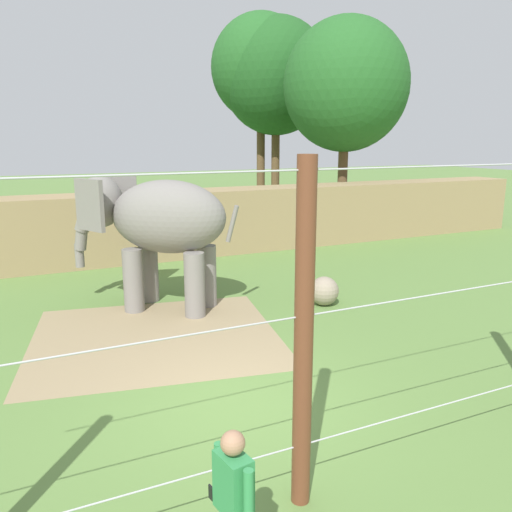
# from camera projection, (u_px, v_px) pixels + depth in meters

# --- Properties ---
(ground_plane) EXTENTS (120.00, 120.00, 0.00)m
(ground_plane) POSITION_uv_depth(u_px,v_px,m) (239.00, 405.00, 8.22)
(ground_plane) COLOR #5B7F3D
(dirt_patch) EXTENTS (5.90, 5.57, 0.01)m
(dirt_patch) POSITION_uv_depth(u_px,v_px,m) (156.00, 336.00, 11.09)
(dirt_patch) COLOR #937F5B
(dirt_patch) RESTS_ON ground
(embankment_wall) EXTENTS (36.00, 1.80, 2.33)m
(embankment_wall) POSITION_uv_depth(u_px,v_px,m) (111.00, 228.00, 17.67)
(embankment_wall) COLOR #997F56
(embankment_wall) RESTS_ON ground
(elephant) EXTENTS (3.82, 3.49, 3.26)m
(elephant) POSITION_uv_depth(u_px,v_px,m) (156.00, 222.00, 12.59)
(elephant) COLOR gray
(elephant) RESTS_ON ground
(enrichment_ball) EXTENTS (0.74, 0.74, 0.74)m
(enrichment_ball) POSITION_uv_depth(u_px,v_px,m) (324.00, 291.00, 13.14)
(enrichment_ball) COLOR gray
(enrichment_ball) RESTS_ON ground
(cable_fence) EXTENTS (9.29, 0.21, 3.99)m
(cable_fence) POSITION_uv_depth(u_px,v_px,m) (315.00, 338.00, 5.69)
(cable_fence) COLOR brown
(cable_fence) RESTS_ON ground
(zookeeper) EXTENTS (0.28, 0.58, 1.67)m
(zookeeper) POSITION_uv_depth(u_px,v_px,m) (233.00, 507.00, 4.62)
(zookeeper) COLOR #33384C
(zookeeper) RESTS_ON ground
(tree_left_of_centre) EXTENTS (5.52, 5.52, 9.37)m
(tree_left_of_centre) POSITION_uv_depth(u_px,v_px,m) (346.00, 86.00, 22.79)
(tree_left_of_centre) COLOR brown
(tree_left_of_centre) RESTS_ON ground
(tree_behind_wall) EXTENTS (5.70, 5.70, 10.32)m
(tree_behind_wall) POSITION_uv_depth(u_px,v_px,m) (276.00, 77.00, 26.90)
(tree_behind_wall) COLOR brown
(tree_behind_wall) RESTS_ON ground
(tree_far_right) EXTENTS (5.22, 5.22, 10.54)m
(tree_far_right) POSITION_uv_depth(u_px,v_px,m) (261.00, 68.00, 27.05)
(tree_far_right) COLOR brown
(tree_far_right) RESTS_ON ground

